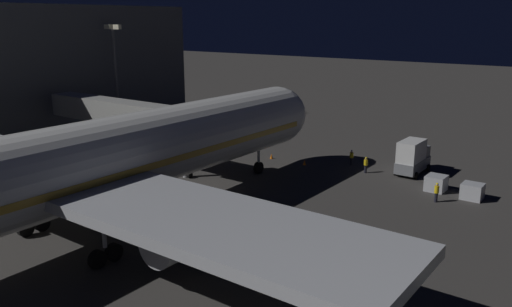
# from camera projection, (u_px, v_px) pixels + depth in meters

# --- Properties ---
(ground_plane) EXTENTS (320.00, 320.00, 0.00)m
(ground_plane) POSITION_uv_depth(u_px,v_px,m) (187.00, 201.00, 45.40)
(ground_plane) COLOR #383533
(airliner_at_gate) EXTENTS (48.08, 60.26, 20.16)m
(airliner_at_gate) POSITION_uv_depth(u_px,v_px,m) (53.00, 174.00, 34.35)
(airliner_at_gate) COLOR silver
(airliner_at_gate) RESTS_ON ground_plane
(jet_bridge) EXTENTS (23.09, 3.40, 7.12)m
(jet_bridge) POSITION_uv_depth(u_px,v_px,m) (135.00, 115.00, 55.10)
(jet_bridge) COLOR #9E9E99
(jet_bridge) RESTS_ON ground_plane
(apron_floodlight_mast) EXTENTS (2.90, 0.50, 14.77)m
(apron_floodlight_mast) POSITION_uv_depth(u_px,v_px,m) (116.00, 71.00, 68.38)
(apron_floodlight_mast) COLOR #59595E
(apron_floodlight_mast) RESTS_ON ground_plane
(catering_truck) EXTENTS (2.36, 5.15, 3.56)m
(catering_truck) POSITION_uv_depth(u_px,v_px,m) (413.00, 156.00, 53.17)
(catering_truck) COLOR slate
(catering_truck) RESTS_ON ground_plane
(baggage_container_near_belt) EXTENTS (1.78, 1.65, 1.42)m
(baggage_container_near_belt) POSITION_uv_depth(u_px,v_px,m) (472.00, 191.00, 45.79)
(baggage_container_near_belt) COLOR #B7BABF
(baggage_container_near_belt) RESTS_ON ground_plane
(baggage_container_mid_row) EXTENTS (1.72, 1.85, 1.43)m
(baggage_container_mid_row) POSITION_uv_depth(u_px,v_px,m) (436.00, 183.00, 48.07)
(baggage_container_mid_row) COLOR #B7BABF
(baggage_container_mid_row) RESTS_ON ground_plane
(ground_crew_near_nose_gear) EXTENTS (0.40, 0.40, 1.72)m
(ground_crew_near_nose_gear) POSITION_uv_depth(u_px,v_px,m) (351.00, 157.00, 56.30)
(ground_crew_near_nose_gear) COLOR black
(ground_crew_near_nose_gear) RESTS_ON ground_plane
(ground_crew_by_belt_loader) EXTENTS (0.40, 0.40, 1.70)m
(ground_crew_by_belt_loader) POSITION_uv_depth(u_px,v_px,m) (366.00, 164.00, 53.53)
(ground_crew_by_belt_loader) COLOR black
(ground_crew_by_belt_loader) RESTS_ON ground_plane
(ground_crew_marshaller_fwd) EXTENTS (0.40, 0.40, 1.76)m
(ground_crew_marshaller_fwd) POSITION_uv_depth(u_px,v_px,m) (437.00, 191.00, 44.97)
(ground_crew_marshaller_fwd) COLOR black
(ground_crew_marshaller_fwd) RESTS_ON ground_plane
(traffic_cone_nose_port) EXTENTS (0.36, 0.36, 0.55)m
(traffic_cone_nose_port) POSITION_uv_depth(u_px,v_px,m) (304.00, 162.00, 56.64)
(traffic_cone_nose_port) COLOR orange
(traffic_cone_nose_port) RESTS_ON ground_plane
(traffic_cone_nose_starboard) EXTENTS (0.36, 0.36, 0.55)m
(traffic_cone_nose_starboard) POSITION_uv_depth(u_px,v_px,m) (271.00, 156.00, 59.17)
(traffic_cone_nose_starboard) COLOR orange
(traffic_cone_nose_starboard) RESTS_ON ground_plane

